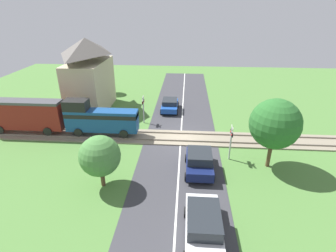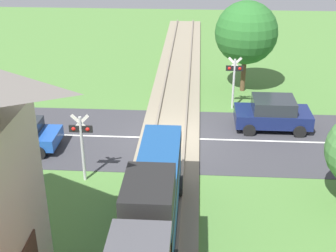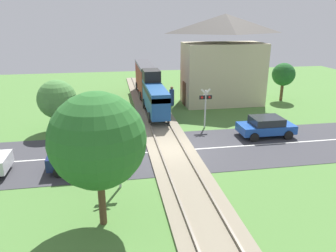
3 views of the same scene
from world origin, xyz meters
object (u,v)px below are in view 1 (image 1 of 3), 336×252
(car_behind_queue, at_px, (203,226))
(pedestrian_by_station, at_px, (76,118))
(crossing_signal_east_approach, at_px, (143,106))
(car_near_crossing, at_px, (199,161))
(car_far_side, at_px, (170,105))
(train, at_px, (59,116))
(station_building, at_px, (89,76))
(crossing_signal_west_approach, at_px, (231,138))

(car_behind_queue, bearing_deg, pedestrian_by_station, 42.52)
(crossing_signal_east_approach, bearing_deg, car_behind_queue, -159.46)
(car_near_crossing, distance_m, car_behind_queue, 6.00)
(car_near_crossing, relative_size, car_behind_queue, 0.80)
(car_near_crossing, height_order, crossing_signal_east_approach, crossing_signal_east_approach)
(crossing_signal_east_approach, bearing_deg, car_far_side, -34.17)
(train, height_order, crossing_signal_east_approach, train)
(crossing_signal_east_approach, relative_size, station_building, 0.37)
(crossing_signal_west_approach, height_order, crossing_signal_east_approach, same)
(crossing_signal_east_approach, bearing_deg, train, 113.91)
(station_building, relative_size, pedestrian_by_station, 4.55)
(crossing_signal_east_approach, xyz_separation_m, pedestrian_by_station, (-1.20, 6.54, -1.06))
(car_behind_queue, bearing_deg, station_building, 33.76)
(crossing_signal_west_approach, bearing_deg, train, 77.96)
(car_near_crossing, height_order, pedestrian_by_station, pedestrian_by_station)
(car_far_side, bearing_deg, car_behind_queue, -170.71)
(car_behind_queue, relative_size, crossing_signal_west_approach, 1.58)
(train, xyz_separation_m, pedestrian_by_station, (1.95, -0.57, -1.08))
(car_far_side, relative_size, crossing_signal_west_approach, 1.27)
(car_near_crossing, bearing_deg, car_behind_queue, 180.00)
(crossing_signal_west_approach, bearing_deg, car_behind_queue, 162.89)
(car_near_crossing, xyz_separation_m, station_building, (11.48, 11.69, 3.01))
(crossing_signal_east_approach, relative_size, pedestrian_by_station, 1.66)
(car_far_side, height_order, crossing_signal_west_approach, crossing_signal_west_approach)
(train, bearing_deg, car_far_side, -54.90)
(car_far_side, xyz_separation_m, crossing_signal_east_approach, (-3.53, 2.39, 1.14))
(station_building, height_order, pedestrian_by_station, station_building)
(pedestrian_by_station, bearing_deg, crossing_signal_east_approach, -79.64)
(crossing_signal_west_approach, distance_m, station_building, 17.22)
(train, relative_size, car_near_crossing, 3.81)
(car_behind_queue, distance_m, pedestrian_by_station, 17.47)
(car_behind_queue, bearing_deg, car_near_crossing, -0.00)
(car_far_side, height_order, crossing_signal_east_approach, crossing_signal_east_approach)
(crossing_signal_west_approach, relative_size, pedestrian_by_station, 1.66)
(train, bearing_deg, pedestrian_by_station, -16.19)
(car_behind_queue, height_order, crossing_signal_west_approach, crossing_signal_west_approach)
(car_near_crossing, height_order, station_building, station_building)
(car_far_side, height_order, car_behind_queue, car_behind_queue)
(car_far_side, bearing_deg, crossing_signal_east_approach, 145.83)
(train, distance_m, car_near_crossing, 13.36)
(train, height_order, crossing_signal_west_approach, train)
(car_near_crossing, bearing_deg, train, 68.31)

